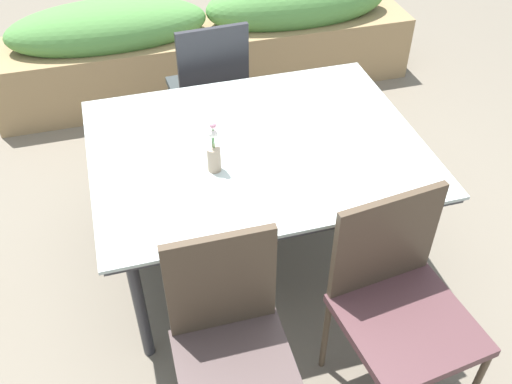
% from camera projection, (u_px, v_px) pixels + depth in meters
% --- Properties ---
extents(ground_plane, '(12.00, 12.00, 0.00)m').
position_uv_depth(ground_plane, '(248.00, 258.00, 3.11)').
color(ground_plane, '#756B5B').
extents(dining_table, '(1.52, 1.18, 0.72)m').
position_uv_depth(dining_table, '(256.00, 154.00, 2.70)').
color(dining_table, silver).
rests_on(dining_table, ground).
extents(chair_near_right, '(0.54, 0.54, 0.94)m').
position_uv_depth(chair_near_right, '(399.00, 297.00, 2.23)').
color(chair_near_right, brown).
rests_on(chair_near_right, ground).
extents(chair_near_left, '(0.43, 0.43, 0.95)m').
position_uv_depth(chair_near_left, '(230.00, 338.00, 2.09)').
color(chair_near_left, '#4B3B3A').
rests_on(chair_near_left, ground).
extents(chair_far_side, '(0.45, 0.45, 0.96)m').
position_uv_depth(chair_far_side, '(210.00, 86.00, 3.40)').
color(chair_far_side, '#363C3C').
rests_on(chair_far_side, ground).
extents(flower_vase, '(0.06, 0.06, 0.25)m').
position_uv_depth(flower_vase, '(214.00, 153.00, 2.47)').
color(flower_vase, tan).
rests_on(flower_vase, dining_table).
extents(planter_box, '(3.03, 0.54, 0.80)m').
position_uv_depth(planter_box, '(209.00, 42.00, 4.18)').
color(planter_box, '#9E7F56').
rests_on(planter_box, ground).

